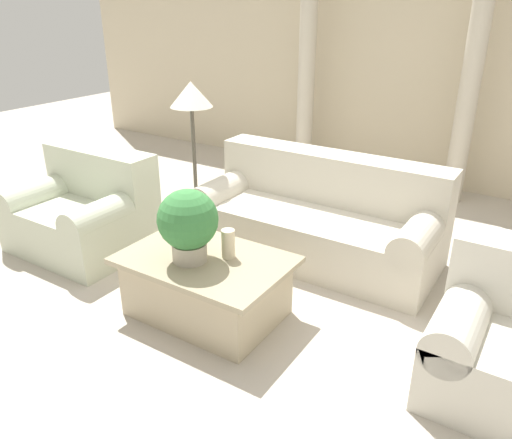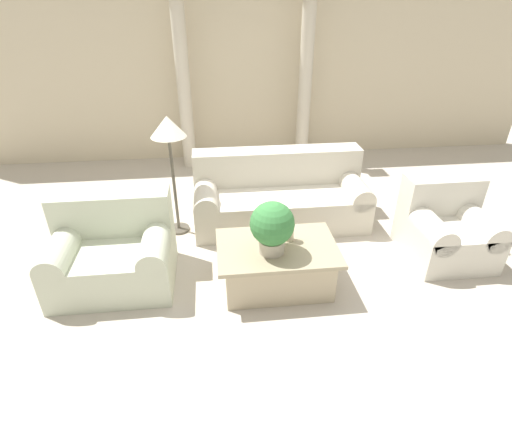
% 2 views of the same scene
% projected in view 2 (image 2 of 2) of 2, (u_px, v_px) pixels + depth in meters
% --- Properties ---
extents(ground_plane, '(16.00, 16.00, 0.00)m').
position_uv_depth(ground_plane, '(274.00, 255.00, 4.48)').
color(ground_plane, '#BCB2A3').
extents(wall_back, '(10.00, 0.06, 3.20)m').
position_uv_depth(wall_back, '(246.00, 60.00, 6.42)').
color(wall_back, beige).
rests_on(wall_back, ground_plane).
extents(sofa_long, '(2.11, 0.90, 0.87)m').
position_uv_depth(sofa_long, '(279.00, 196.00, 5.01)').
color(sofa_long, beige).
rests_on(sofa_long, ground_plane).
extents(loveseat, '(1.15, 0.90, 0.87)m').
position_uv_depth(loveseat, '(113.00, 249.00, 3.95)').
color(loveseat, beige).
rests_on(loveseat, ground_plane).
extents(coffee_table, '(1.16, 0.78, 0.46)m').
position_uv_depth(coffee_table, '(277.00, 265.00, 3.93)').
color(coffee_table, tan).
rests_on(coffee_table, ground_plane).
extents(potted_plant, '(0.41, 0.41, 0.51)m').
position_uv_depth(potted_plant, '(272.00, 226.00, 3.60)').
color(potted_plant, '#B2A893').
rests_on(potted_plant, coffee_table).
extents(pillar_candle, '(0.09, 0.09, 0.21)m').
position_uv_depth(pillar_candle, '(289.00, 231.00, 3.86)').
color(pillar_candle, beige).
rests_on(pillar_candle, coffee_table).
extents(floor_lamp, '(0.39, 0.39, 1.42)m').
position_uv_depth(floor_lamp, '(168.00, 135.00, 4.34)').
color(floor_lamp, '#4C473D').
rests_on(floor_lamp, ground_plane).
extents(column_left, '(0.29, 0.29, 2.54)m').
position_uv_depth(column_left, '(184.00, 86.00, 6.12)').
color(column_left, beige).
rests_on(column_left, ground_plane).
extents(column_right, '(0.29, 0.29, 2.54)m').
position_uv_depth(column_right, '(305.00, 83.00, 6.30)').
color(column_right, beige).
rests_on(column_right, ground_plane).
extents(armchair, '(0.83, 0.87, 0.83)m').
position_uv_depth(armchair, '(446.00, 226.00, 4.35)').
color(armchair, beige).
rests_on(armchair, ground_plane).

